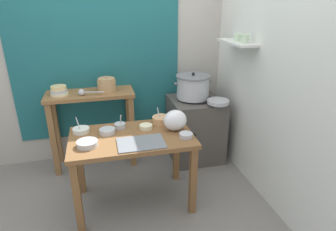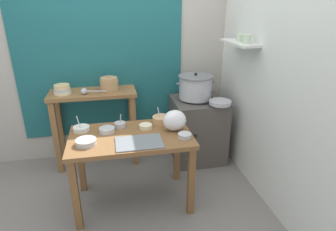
% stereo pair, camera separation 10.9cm
% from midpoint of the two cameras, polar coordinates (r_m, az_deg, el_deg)
% --- Properties ---
extents(ground_plane, '(9.00, 9.00, 0.00)m').
position_cam_midpoint_polar(ground_plane, '(2.99, -9.37, -16.68)').
color(ground_plane, gray).
extents(wall_back, '(4.40, 0.12, 2.60)m').
position_cam_midpoint_polar(wall_back, '(3.48, -11.01, 12.57)').
color(wall_back, '#B2ADA3').
rests_on(wall_back, ground).
extents(wall_right, '(0.30, 3.20, 2.60)m').
position_cam_midpoint_polar(wall_right, '(3.00, 16.61, 10.53)').
color(wall_right, silver).
rests_on(wall_right, ground).
extents(prep_table, '(1.10, 0.66, 0.72)m').
position_cam_midpoint_polar(prep_table, '(2.66, -8.33, -6.15)').
color(prep_table, brown).
rests_on(prep_table, ground).
extents(back_shelf_table, '(0.96, 0.40, 0.90)m').
position_cam_midpoint_polar(back_shelf_table, '(3.38, -15.85, 0.86)').
color(back_shelf_table, olive).
rests_on(back_shelf_table, ground).
extents(stove_block, '(0.60, 0.61, 0.78)m').
position_cam_midpoint_polar(stove_block, '(3.53, 4.54, -2.61)').
color(stove_block, '#4C4742').
rests_on(stove_block, ground).
extents(steamer_pot, '(0.45, 0.40, 0.31)m').
position_cam_midpoint_polar(steamer_pot, '(3.35, 4.06, 5.77)').
color(steamer_pot, '#B7BABF').
rests_on(steamer_pot, stove_block).
extents(clay_pot, '(0.20, 0.20, 0.18)m').
position_cam_midpoint_polar(clay_pot, '(3.29, -13.06, 5.97)').
color(clay_pot, tan).
rests_on(clay_pot, back_shelf_table).
extents(bowl_stack_enamel, '(0.18, 0.18, 0.10)m').
position_cam_midpoint_polar(bowl_stack_enamel, '(3.31, -21.79, 4.59)').
color(bowl_stack_enamel, beige).
rests_on(bowl_stack_enamel, back_shelf_table).
extents(ladle, '(0.28, 0.09, 0.07)m').
position_cam_midpoint_polar(ladle, '(3.22, -17.63, 4.43)').
color(ladle, '#B7BABF').
rests_on(ladle, back_shelf_table).
extents(serving_tray, '(0.40, 0.28, 0.01)m').
position_cam_midpoint_polar(serving_tray, '(2.46, -6.68, -5.46)').
color(serving_tray, slate).
rests_on(serving_tray, prep_table).
extents(plastic_bag, '(0.22, 0.17, 0.20)m').
position_cam_midpoint_polar(plastic_bag, '(2.64, 0.25, -0.97)').
color(plastic_bag, white).
rests_on(plastic_bag, prep_table).
extents(wide_pan, '(0.25, 0.25, 0.04)m').
position_cam_midpoint_polar(wide_pan, '(3.23, 9.01, 2.73)').
color(wide_pan, '#B7BABF').
rests_on(wide_pan, stove_block).
extents(prep_bowl_0, '(0.12, 0.12, 0.04)m').
position_cam_midpoint_polar(prep_bowl_0, '(2.54, 2.37, -3.95)').
color(prep_bowl_0, '#B7BABF').
rests_on(prep_bowl_0, prep_table).
extents(prep_bowl_1, '(0.17, 0.17, 0.05)m').
position_cam_midpoint_polar(prep_bowl_1, '(2.50, -17.01, -5.35)').
color(prep_bowl_1, '#B7BABF').
rests_on(prep_bowl_1, prep_table).
extents(prep_bowl_2, '(0.15, 0.15, 0.15)m').
position_cam_midpoint_polar(prep_bowl_2, '(2.76, -18.03, -2.78)').
color(prep_bowl_2, silver).
rests_on(prep_bowl_2, prep_table).
extents(prep_bowl_3, '(0.12, 0.12, 0.04)m').
position_cam_midpoint_polar(prep_bowl_3, '(2.72, -5.56, -2.22)').
color(prep_bowl_3, beige).
rests_on(prep_bowl_3, prep_table).
extents(prep_bowl_4, '(0.14, 0.14, 0.05)m').
position_cam_midpoint_polar(prep_bowl_4, '(2.68, -13.14, -3.03)').
color(prep_bowl_4, '#B7BABF').
rests_on(prep_bowl_4, prep_table).
extents(prep_bowl_5, '(0.11, 0.11, 0.15)m').
position_cam_midpoint_polar(prep_bowl_5, '(2.76, -10.75, -1.97)').
color(prep_bowl_5, '#B7BABF').
rests_on(prep_bowl_5, prep_table).
extents(prep_bowl_6, '(0.18, 0.18, 0.16)m').
position_cam_midpoint_polar(prep_bowl_6, '(2.83, -2.47, -0.81)').
color(prep_bowl_6, tan).
rests_on(prep_bowl_6, prep_table).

